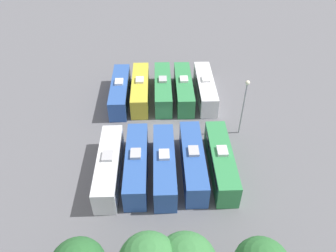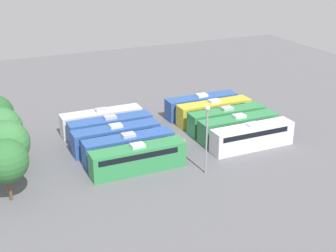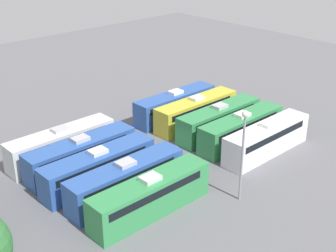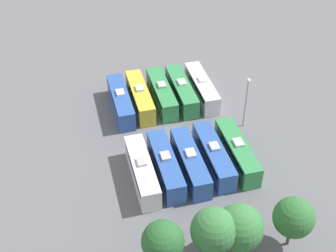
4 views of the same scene
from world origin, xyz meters
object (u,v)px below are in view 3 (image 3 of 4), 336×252
at_px(bus_2, 219,119).
at_px(worker_person, 189,163).
at_px(bus_9, 61,144).
at_px(bus_5, 150,195).
at_px(bus_0, 267,138).
at_px(bus_7, 98,167).
at_px(bus_8, 81,154).
at_px(bus_3, 196,111).
at_px(light_pole, 243,141).
at_px(bus_6, 126,179).
at_px(bus_1, 241,128).
at_px(bus_4, 175,104).

bearing_deg(bus_2, worker_person, 113.20).
distance_m(bus_2, bus_9, 17.56).
xyz_separation_m(bus_5, worker_person, (2.93, -7.41, -0.95)).
relative_size(bus_0, bus_9, 1.00).
distance_m(bus_5, bus_7, 6.75).
height_order(bus_7, bus_8, same).
relative_size(bus_3, bus_8, 1.00).
xyz_separation_m(bus_7, worker_person, (-3.81, -7.81, -0.95)).
relative_size(bus_5, light_pole, 1.36).
bearing_deg(bus_8, worker_person, -133.20).
relative_size(bus_6, light_pole, 1.36).
distance_m(bus_1, light_pole, 11.93).
relative_size(bus_8, bus_9, 1.00).
bearing_deg(bus_3, bus_7, 101.56).
distance_m(bus_1, bus_5, 16.12).
relative_size(bus_6, bus_7, 1.00).
xyz_separation_m(bus_4, bus_7, (-6.42, 15.78, 0.00)).
xyz_separation_m(bus_5, bus_6, (3.33, -0.08, 0.00)).
bearing_deg(bus_5, worker_person, -68.45).
height_order(bus_1, bus_9, same).
distance_m(bus_0, bus_1, 3.34).
distance_m(bus_7, bus_9, 6.45).
bearing_deg(worker_person, bus_4, -37.90).
height_order(bus_0, bus_7, same).
xyz_separation_m(bus_8, bus_9, (3.19, 0.27, 0.00)).
bearing_deg(bus_4, bus_8, 101.50).
bearing_deg(bus_3, bus_2, -179.27).
height_order(bus_5, light_pole, light_pole).
height_order(bus_3, bus_6, same).
height_order(bus_8, light_pole, light_pole).
xyz_separation_m(bus_6, bus_7, (3.41, 0.47, 0.00)).
bearing_deg(worker_person, bus_5, 111.55).
relative_size(bus_8, light_pole, 1.36).
xyz_separation_m(bus_6, bus_9, (9.87, 0.47, 0.00)).
height_order(bus_0, bus_1, same).
bearing_deg(bus_1, bus_5, 101.85).
bearing_deg(light_pole, bus_7, 35.13).
distance_m(bus_4, bus_8, 15.83).
relative_size(bus_4, bus_5, 1.00).
distance_m(worker_person, light_pole, 8.26).
xyz_separation_m(bus_0, bus_8, (10.04, 15.89, 0.00)).
distance_m(bus_2, bus_3, 3.51).
height_order(bus_1, bus_2, same).
xyz_separation_m(bus_4, bus_5, (-13.16, 15.38, 0.00)).
bearing_deg(bus_0, bus_3, -0.28).
bearing_deg(bus_6, bus_2, -78.46).
xyz_separation_m(bus_3, bus_7, (-3.32, 16.21, 0.00)).
distance_m(bus_0, worker_person, 8.91).
height_order(bus_0, bus_9, same).
bearing_deg(bus_8, light_pole, -152.66).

